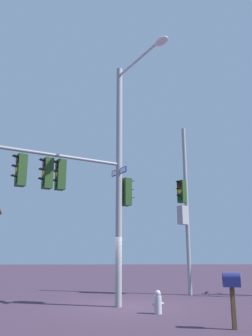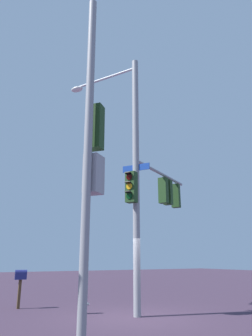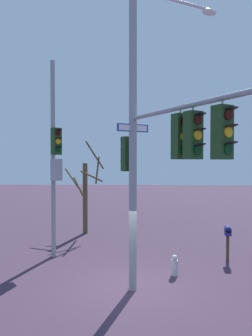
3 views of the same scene
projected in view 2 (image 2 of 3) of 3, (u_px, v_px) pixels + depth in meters
The scene contains 5 objects.
ground_plane at pixel (136, 318), 10.13m from camera, with size 80.00×80.00×0.00m, color #3C2B3D.
main_signal_pole_assembly at pixel (145, 176), 12.59m from camera, with size 5.83×3.46×9.60m.
secondary_pole_assembly at pixel (91, 152), 7.15m from camera, with size 0.65×0.58×8.17m.
fire_hydrant at pixel (84, 303), 10.98m from camera, with size 0.38×0.24×0.73m.
mailbox at pixel (21, 278), 12.29m from camera, with size 0.47×0.30×1.41m.
Camera 2 is at (5.82, 9.41, 1.82)m, focal length 33.83 mm.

